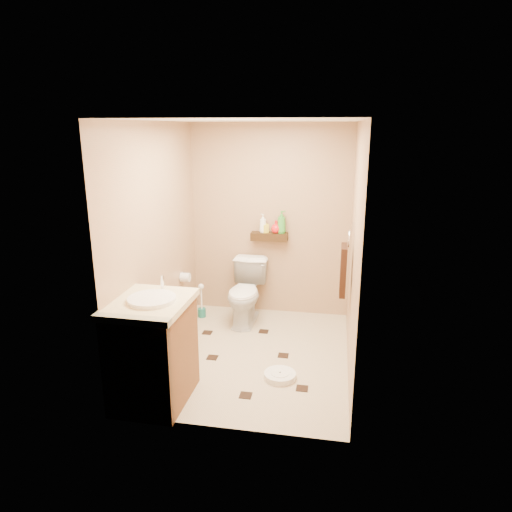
# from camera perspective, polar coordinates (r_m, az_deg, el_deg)

# --- Properties ---
(ground) EXTENTS (2.50, 2.50, 0.00)m
(ground) POSITION_cam_1_polar(r_m,az_deg,el_deg) (4.98, -0.48, -12.22)
(ground) COLOR #C9B093
(ground) RESTS_ON ground
(wall_back) EXTENTS (2.00, 0.04, 2.40)m
(wall_back) POSITION_cam_1_polar(r_m,az_deg,el_deg) (5.74, 1.80, 4.37)
(wall_back) COLOR tan
(wall_back) RESTS_ON ground
(wall_front) EXTENTS (2.00, 0.04, 2.40)m
(wall_front) POSITION_cam_1_polar(r_m,az_deg,el_deg) (3.37, -4.45, -4.01)
(wall_front) COLOR tan
(wall_front) RESTS_ON ground
(wall_left) EXTENTS (0.04, 2.50, 2.40)m
(wall_left) POSITION_cam_1_polar(r_m,az_deg,el_deg) (4.82, -12.28, 1.77)
(wall_left) COLOR tan
(wall_left) RESTS_ON ground
(wall_right) EXTENTS (0.04, 2.50, 2.40)m
(wall_right) POSITION_cam_1_polar(r_m,az_deg,el_deg) (4.47, 12.20, 0.67)
(wall_right) COLOR tan
(wall_right) RESTS_ON ground
(ceiling) EXTENTS (2.00, 2.50, 0.02)m
(ceiling) POSITION_cam_1_polar(r_m,az_deg,el_deg) (4.39, -0.55, 16.60)
(ceiling) COLOR white
(ceiling) RESTS_ON wall_back
(wall_shelf) EXTENTS (0.46, 0.14, 0.10)m
(wall_shelf) POSITION_cam_1_polar(r_m,az_deg,el_deg) (5.70, 1.67, 2.44)
(wall_shelf) COLOR #3B2310
(wall_shelf) RESTS_ON wall_back
(floor_accents) EXTENTS (1.31, 1.46, 0.01)m
(floor_accents) POSITION_cam_1_polar(r_m,az_deg,el_deg) (4.91, -0.64, -12.57)
(floor_accents) COLOR black
(floor_accents) RESTS_ON ground
(toilet) EXTENTS (0.44, 0.76, 0.76)m
(toilet) POSITION_cam_1_polar(r_m,az_deg,el_deg) (5.61, -1.29, -4.61)
(toilet) COLOR white
(toilet) RESTS_ON ground
(vanity) EXTENTS (0.64, 0.78, 1.08)m
(vanity) POSITION_cam_1_polar(r_m,az_deg,el_deg) (4.13, -12.78, -11.33)
(vanity) COLOR brown
(vanity) RESTS_ON ground
(bathroom_scale) EXTENTS (0.35, 0.35, 0.06)m
(bathroom_scale) POSITION_cam_1_polar(r_m,az_deg,el_deg) (4.55, 3.01, -14.69)
(bathroom_scale) COLOR white
(bathroom_scale) RESTS_ON ground
(toilet_brush) EXTENTS (0.10, 0.10, 0.44)m
(toilet_brush) POSITION_cam_1_polar(r_m,az_deg,el_deg) (5.87, -6.81, -6.13)
(toilet_brush) COLOR #19675D
(toilet_brush) RESTS_ON ground
(towel_ring) EXTENTS (0.12, 0.30, 0.76)m
(towel_ring) POSITION_cam_1_polar(r_m,az_deg,el_deg) (4.78, 10.90, -1.45)
(towel_ring) COLOR silver
(towel_ring) RESTS_ON wall_right
(toilet_paper) EXTENTS (0.12, 0.11, 0.12)m
(toilet_paper) POSITION_cam_1_polar(r_m,az_deg,el_deg) (5.55, -8.84, -2.64)
(toilet_paper) COLOR white
(toilet_paper) RESTS_ON wall_left
(bottle_a) EXTENTS (0.12, 0.12, 0.23)m
(bottle_a) POSITION_cam_1_polar(r_m,az_deg,el_deg) (5.68, 0.88, 4.12)
(bottle_a) COLOR white
(bottle_a) RESTS_ON wall_shelf
(bottle_b) EXTENTS (0.10, 0.10, 0.16)m
(bottle_b) POSITION_cam_1_polar(r_m,az_deg,el_deg) (5.68, 1.16, 3.73)
(bottle_b) COLOR yellow
(bottle_b) RESTS_ON wall_shelf
(bottle_c) EXTENTS (0.17, 0.17, 0.16)m
(bottle_c) POSITION_cam_1_polar(r_m,az_deg,el_deg) (5.66, 2.53, 3.68)
(bottle_c) COLOR red
(bottle_c) RESTS_ON wall_shelf
(bottle_d) EXTENTS (0.13, 0.13, 0.28)m
(bottle_d) POSITION_cam_1_polar(r_m,az_deg,el_deg) (5.64, 3.21, 4.26)
(bottle_d) COLOR green
(bottle_d) RESTS_ON wall_shelf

